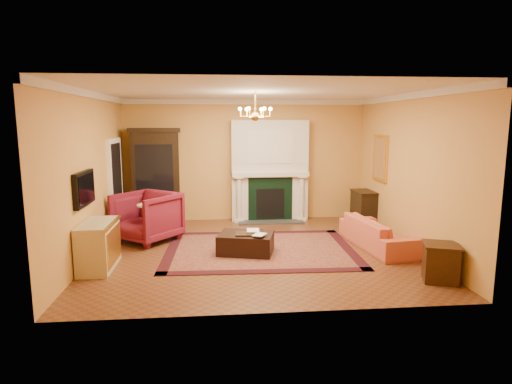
{
  "coord_description": "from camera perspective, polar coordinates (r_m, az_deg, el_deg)",
  "views": [
    {
      "loc": [
        -0.74,
        -7.94,
        2.45
      ],
      "look_at": [
        0.04,
        0.3,
        1.1
      ],
      "focal_mm": 30.0,
      "sensor_mm": 36.0,
      "label": 1
    }
  ],
  "objects": [
    {
      "name": "gilt_mirror",
      "position": [
        10.08,
        16.23,
        4.37
      ],
      "size": [
        0.06,
        0.76,
        1.05
      ],
      "color": "gold",
      "rests_on": "wall_right"
    },
    {
      "name": "wall_front",
      "position": [
        5.31,
        2.65,
        -1.02
      ],
      "size": [
        6.0,
        0.02,
        3.0
      ],
      "primitive_type": "cube",
      "color": "#D1964B",
      "rests_on": "floor"
    },
    {
      "name": "coral_sofa",
      "position": [
        8.77,
        15.99,
        -4.68
      ],
      "size": [
        0.83,
        2.04,
        0.78
      ],
      "primitive_type": "imported",
      "rotation": [
        0.0,
        0.0,
        1.7
      ],
      "color": "#CC4F40",
      "rests_on": "floor"
    },
    {
      "name": "book_b",
      "position": [
        7.82,
        -0.2,
        -4.76
      ],
      "size": [
        0.18,
        0.12,
        0.27
      ],
      "primitive_type": "imported",
      "rotation": [
        0.0,
        0.0,
        -0.53
      ],
      "color": "gray",
      "rests_on": "ottoman_tray"
    },
    {
      "name": "tv_panel",
      "position": [
        7.74,
        -21.93,
        0.44
      ],
      "size": [
        0.09,
        0.95,
        0.58
      ],
      "color": "black",
      "rests_on": "wall_left"
    },
    {
      "name": "topiary_left",
      "position": [
        10.53,
        -1.82,
        4.05
      ],
      "size": [
        0.18,
        0.18,
        0.47
      ],
      "color": "gray",
      "rests_on": "fireplace"
    },
    {
      "name": "book_a",
      "position": [
        8.05,
        -1.24,
        -4.21
      ],
      "size": [
        0.23,
        0.04,
        0.31
      ],
      "primitive_type": "imported",
      "rotation": [
        0.0,
        0.0,
        -0.06
      ],
      "color": "gray",
      "rests_on": "ottoman_tray"
    },
    {
      "name": "pedestal_table",
      "position": [
        9.1,
        -14.15,
        -3.64
      ],
      "size": [
        0.44,
        0.44,
        0.79
      ],
      "color": "black",
      "rests_on": "floor"
    },
    {
      "name": "doorway",
      "position": [
        9.99,
        -18.17,
        0.74
      ],
      "size": [
        0.08,
        1.05,
        2.1
      ],
      "color": "white",
      "rests_on": "wall_left"
    },
    {
      "name": "china_cabinet",
      "position": [
        10.61,
        -13.15,
        1.78
      ],
      "size": [
        1.15,
        0.59,
        2.22
      ],
      "primitive_type": "cube",
      "rotation": [
        0.0,
        0.0,
        0.08
      ],
      "color": "black",
      "rests_on": "floor"
    },
    {
      "name": "ottoman_tray",
      "position": [
        7.98,
        -1.15,
        -5.58
      ],
      "size": [
        0.46,
        0.37,
        0.03
      ],
      "primitive_type": "cube",
      "rotation": [
        0.0,
        0.0,
        -0.08
      ],
      "color": "black",
      "rests_on": "leather_ottoman"
    },
    {
      "name": "topiary_right",
      "position": [
        10.67,
        4.57,
        3.88
      ],
      "size": [
        0.15,
        0.15,
        0.4
      ],
      "color": "gray",
      "rests_on": "fireplace"
    },
    {
      "name": "wall_left",
      "position": [
        8.31,
        -21.25,
        2.09
      ],
      "size": [
        0.02,
        5.5,
        3.0
      ],
      "primitive_type": "cube",
      "color": "#D1964B",
      "rests_on": "floor"
    },
    {
      "name": "chandelier",
      "position": [
        7.97,
        -0.1,
        10.42
      ],
      "size": [
        0.63,
        0.55,
        0.53
      ],
      "color": "gold",
      "rests_on": "ceiling"
    },
    {
      "name": "commode",
      "position": [
        7.73,
        -20.27,
        -6.7
      ],
      "size": [
        0.51,
        1.07,
        0.79
      ],
      "primitive_type": "cube",
      "rotation": [
        0.0,
        0.0,
        0.01
      ],
      "color": "beige",
      "rests_on": "floor"
    },
    {
      "name": "leather_ottoman",
      "position": [
        8.11,
        -1.35,
        -6.82
      ],
      "size": [
        1.14,
        0.95,
        0.37
      ],
      "primitive_type": "cube",
      "rotation": [
        0.0,
        0.0,
        -0.25
      ],
      "color": "black",
      "rests_on": "oriental_rug"
    },
    {
      "name": "wingback_armchair",
      "position": [
        9.13,
        -14.36,
        -2.92
      ],
      "size": [
        1.5,
        1.49,
        1.13
      ],
      "primitive_type": "imported",
      "rotation": [
        0.0,
        0.0,
        -0.68
      ],
      "color": "maroon",
      "rests_on": "floor"
    },
    {
      "name": "fireplace",
      "position": [
        10.67,
        1.84,
        2.53
      ],
      "size": [
        1.9,
        0.7,
        2.5
      ],
      "color": "silver",
      "rests_on": "wall_back"
    },
    {
      "name": "wall_back",
      "position": [
        10.76,
        -1.46,
        4.22
      ],
      "size": [
        6.0,
        0.02,
        3.0
      ],
      "primitive_type": "cube",
      "color": "#D1964B",
      "rests_on": "floor"
    },
    {
      "name": "end_table",
      "position": [
        7.32,
        23.37,
        -8.73
      ],
      "size": [
        0.62,
        0.62,
        0.56
      ],
      "primitive_type": "cube",
      "rotation": [
        0.0,
        0.0,
        -0.34
      ],
      "color": "#341E0E",
      "rests_on": "floor"
    },
    {
      "name": "floor",
      "position": [
        8.34,
        -0.1,
        -7.86
      ],
      "size": [
        6.0,
        5.5,
        0.02
      ],
      "primitive_type": "cube",
      "color": "brown",
      "rests_on": "ground"
    },
    {
      "name": "console_table",
      "position": [
        10.57,
        14.15,
        -2.17
      ],
      "size": [
        0.45,
        0.74,
        0.8
      ],
      "primitive_type": "cube",
      "rotation": [
        0.0,
        0.0,
        0.05
      ],
      "color": "black",
      "rests_on": "floor"
    },
    {
      "name": "crown_molding",
      "position": [
        8.94,
        -0.68,
        12.43
      ],
      "size": [
        6.0,
        5.5,
        0.12
      ],
      "color": "silver",
      "rests_on": "ceiling"
    },
    {
      "name": "ceiling",
      "position": [
        7.99,
        -0.1,
        13.31
      ],
      "size": [
        6.0,
        5.5,
        0.02
      ],
      "primitive_type": "cube",
      "color": "silver",
      "rests_on": "wall_back"
    },
    {
      "name": "oriental_rug",
      "position": [
        8.38,
        0.54,
        -7.65
      ],
      "size": [
        3.7,
        2.83,
        0.01
      ],
      "primitive_type": "cube",
      "rotation": [
        0.0,
        0.0,
        -0.03
      ],
      "color": "#440F0E",
      "rests_on": "floor"
    },
    {
      "name": "wall_right",
      "position": [
        8.83,
        19.77,
        2.56
      ],
      "size": [
        0.02,
        5.5,
        3.0
      ],
      "primitive_type": "cube",
      "color": "#D1964B",
      "rests_on": "floor"
    }
  ]
}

